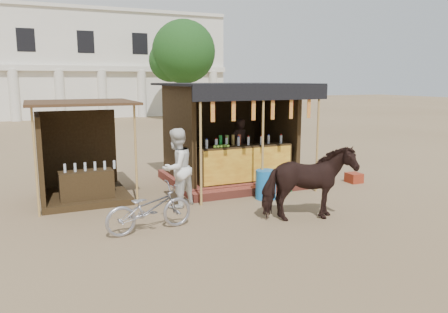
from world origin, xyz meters
The scene contains 11 objects.
ground centered at (0.00, 0.00, 0.00)m, with size 120.00×120.00×0.00m, color #846B4C.
main_stall centered at (1.02, 3.36, 1.02)m, with size 3.60×3.61×2.78m.
secondary_stall centered at (-3.17, 3.24, 0.85)m, with size 2.40×2.40×2.38m.
cow centered at (1.02, -0.35, 0.78)m, with size 0.84×1.85×1.56m, color black.
motorbike centered at (-2.13, 0.32, 0.45)m, with size 0.60×1.73×0.91m, color #96959D.
bystander centered at (-1.13, 1.70, 0.90)m, with size 0.88×0.68×1.80m, color white.
blue_barrel centered at (1.05, 1.45, 0.36)m, with size 0.49×0.49×0.71m, color #186CB8.
red_crate centered at (4.18, 1.93, 0.13)m, with size 0.37×0.40×0.27m, color maroon.
cooler centered at (2.03, 2.00, 0.23)m, with size 0.73×0.59×0.46m.
background_building centered at (-2.00, 29.94, 3.98)m, with size 26.00×7.45×8.18m.
tree centered at (5.81, 22.14, 4.63)m, with size 4.50×4.40×7.00m.
Camera 1 is at (-4.08, -7.58, 2.87)m, focal length 35.00 mm.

